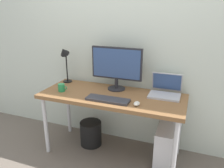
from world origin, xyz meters
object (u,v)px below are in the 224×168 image
Objects in this scene: computer_tower at (165,146)px; wastebasket at (91,133)px; laptop at (165,90)px; coffee_mug at (62,88)px; desk at (112,100)px; mouse at (137,104)px; monitor at (117,66)px; keyboard at (108,99)px; desk_lamp at (65,57)px.

computer_tower is 1.40× the size of wastebasket.
laptop is 2.94× the size of coffee_mug.
coffee_mug is 0.36× the size of wastebasket.
coffee_mug is 0.26× the size of computer_tower.
mouse reaches higher than desk.
mouse is 0.88m from coffee_mug.
keyboard is (0.03, -0.34, -0.26)m from monitor.
monitor is at bearing 19.28° from wastebasket.
monitor is 6.41× the size of mouse.
computer_tower is (1.26, -0.14, -0.84)m from desk_lamp.
wastebasket is (-0.31, 0.07, -0.52)m from desk.
laptop reaches higher than coffee_mug.
mouse is (0.32, -0.17, 0.08)m from desk.
desk_lamp is 1.04× the size of keyboard.
computer_tower is at bearing 6.78° from coffee_mug.
wastebasket is (0.37, -0.10, -0.90)m from desk_lamp.
mouse reaches higher than wastebasket.
laptop is 3.56× the size of mouse.
desk_lamp is at bearing 164.28° from wastebasket.
desk is 3.38× the size of desk_lamp.
monitor is 1.26× the size of desk_lamp.
keyboard is (0.69, -0.34, -0.31)m from desk_lamp.
desk is 0.58m from coffee_mug.
desk is at bearing -14.65° from desk_lamp.
coffee_mug is (-1.09, -0.30, -0.01)m from laptop.
keyboard is at bearing -84.21° from desk.
coffee_mug is 0.69m from wastebasket.
desk reaches higher than computer_tower.
coffee_mug is 1.29m from computer_tower.
mouse is at bearing -143.32° from computer_tower.
desk_lamp is 0.41m from coffee_mug.
coffee_mug is at bearing -67.72° from desk_lamp.
monitor is 5.29× the size of coffee_mug.
wastebasket is (-0.90, 0.04, -0.06)m from computer_tower.
laptop is at bearing 2.03° from monitor.
desk_lamp is 1.09× the size of computer_tower.
desk is at bearing 10.62° from coffee_mug.
laptop reaches higher than mouse.
desk is at bearing -85.70° from monitor.
desk is 17.14× the size of mouse.
computer_tower reaches higher than wastebasket.
computer_tower is at bearing 36.68° from mouse.
wastebasket is at bearing -15.72° from desk_lamp.
laptop is at bearing 110.34° from computer_tower.
desk_lamp is at bearing 173.53° from computer_tower.
desk is 0.60m from wastebasket.
desk is 0.75m from computer_tower.
desk_lamp is at bearing 160.61° from mouse.
monitor is 0.65m from coffee_mug.
desk is 0.80m from desk_lamp.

